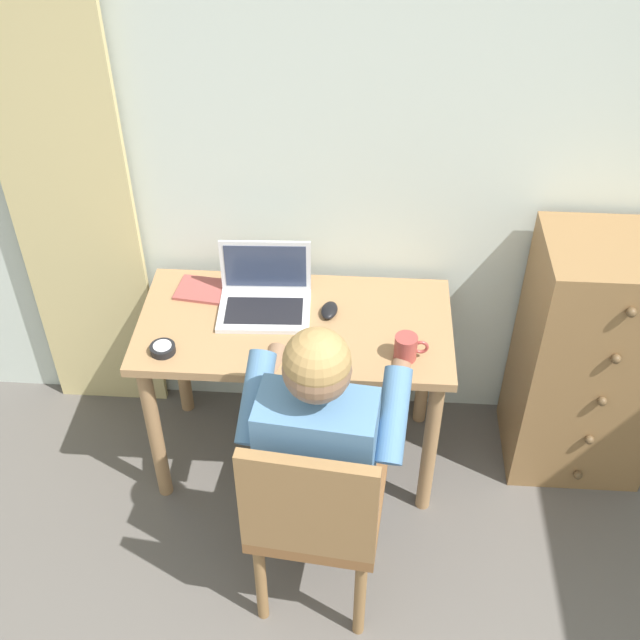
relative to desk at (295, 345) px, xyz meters
The scene contains 11 objects.
wall_back 0.80m from the desk, 47.12° to the left, with size 4.80×0.05×2.50m, color silver.
curtain_panel 1.06m from the desk, 161.43° to the left, with size 0.48×0.03×2.28m, color #CCB77A.
desk is the anchor object (origin of this frame).
dresser 1.14m from the desk, ahead, with size 0.53×0.45×1.06m.
chair 0.70m from the desk, 80.06° to the right, with size 0.46×0.44×0.90m.
person_seated 0.52m from the desk, 74.62° to the right, with size 0.57×0.61×1.22m.
laptop 0.22m from the desk, 143.76° to the left, with size 0.35×0.26×0.24m.
computer_mouse 0.19m from the desk, 24.38° to the left, with size 0.06×0.10×0.03m, color black.
desk_clock 0.51m from the desk, 156.91° to the right, with size 0.09×0.09×0.03m.
notebook_pad 0.42m from the desk, 156.27° to the left, with size 0.21×0.15×0.01m, color #994742.
coffee_mug 0.47m from the desk, 22.32° to the right, with size 0.12×0.08×0.09m.
Camera 1 is at (-0.10, -0.39, 2.65)m, focal length 44.96 mm.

